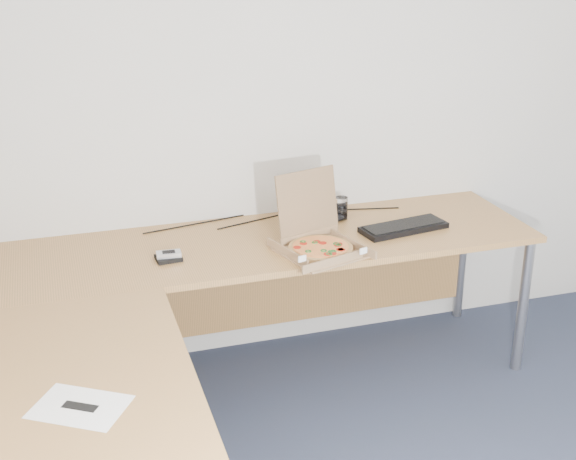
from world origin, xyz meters
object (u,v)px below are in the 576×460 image
object	(u,v)px
pizza_box	(319,244)
keyboard	(404,228)
drinking_glass	(341,208)
wallet	(168,258)
desk	(223,294)

from	to	relation	value
pizza_box	keyboard	size ratio (longest dim) A/B	0.88
drinking_glass	wallet	bearing A→B (deg)	-164.47
drinking_glass	keyboard	distance (m)	0.33
pizza_box	wallet	xyz separation A→B (m)	(-0.65, 0.11, -0.03)
pizza_box	drinking_glass	distance (m)	0.44
pizza_box	wallet	distance (m)	0.67
desk	keyboard	xyz separation A→B (m)	(0.97, 0.36, 0.04)
desk	wallet	world-z (taller)	wallet
desk	wallet	bearing A→B (deg)	115.25
keyboard	wallet	distance (m)	1.13
desk	drinking_glass	distance (m)	0.95
drinking_glass	keyboard	world-z (taller)	drinking_glass
desk	wallet	distance (m)	0.38
drinking_glass	keyboard	xyz separation A→B (m)	(0.23, -0.24, -0.04)
keyboard	drinking_glass	bearing A→B (deg)	125.31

